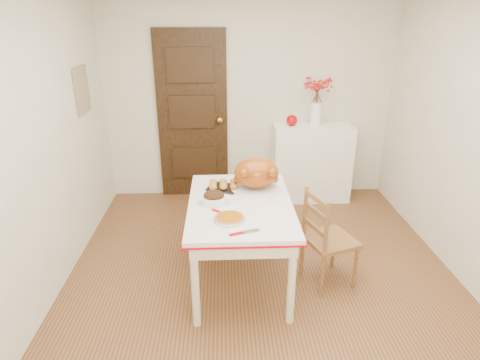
{
  "coord_description": "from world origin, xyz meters",
  "views": [
    {
      "loc": [
        -0.33,
        -2.93,
        2.2
      ],
      "look_at": [
        -0.2,
        0.13,
        0.94
      ],
      "focal_mm": 30.26,
      "sensor_mm": 36.0,
      "label": 1
    }
  ],
  "objects_px": {
    "kitchen_table": "(240,242)",
    "turkey_platter": "(256,175)",
    "sideboard": "(311,163)",
    "pumpkin_pie": "(229,218)",
    "chair_oak": "(330,238)"
  },
  "relations": [
    {
      "from": "chair_oak",
      "to": "sideboard",
      "type": "bearing_deg",
      "value": -25.46
    },
    {
      "from": "turkey_platter",
      "to": "kitchen_table",
      "type": "bearing_deg",
      "value": -128.01
    },
    {
      "from": "sideboard",
      "to": "pumpkin_pie",
      "type": "xyz_separation_m",
      "value": [
        -1.06,
        -2.02,
        0.31
      ]
    },
    {
      "from": "sideboard",
      "to": "kitchen_table",
      "type": "xyz_separation_m",
      "value": [
        -0.96,
        -1.7,
        -0.1
      ]
    },
    {
      "from": "sideboard",
      "to": "pumpkin_pie",
      "type": "height_order",
      "value": "sideboard"
    },
    {
      "from": "kitchen_table",
      "to": "pumpkin_pie",
      "type": "xyz_separation_m",
      "value": [
        -0.1,
        -0.31,
        0.4
      ]
    },
    {
      "from": "kitchen_table",
      "to": "turkey_platter",
      "type": "height_order",
      "value": "turkey_platter"
    },
    {
      "from": "turkey_platter",
      "to": "pumpkin_pie",
      "type": "bearing_deg",
      "value": -120.79
    },
    {
      "from": "pumpkin_pie",
      "to": "turkey_platter",
      "type": "bearing_deg",
      "value": 66.48
    },
    {
      "from": "chair_oak",
      "to": "pumpkin_pie",
      "type": "height_order",
      "value": "chair_oak"
    },
    {
      "from": "chair_oak",
      "to": "pumpkin_pie",
      "type": "bearing_deg",
      "value": 87.53
    },
    {
      "from": "pumpkin_pie",
      "to": "chair_oak",
      "type": "bearing_deg",
      "value": 16.64
    },
    {
      "from": "sideboard",
      "to": "kitchen_table",
      "type": "height_order",
      "value": "sideboard"
    },
    {
      "from": "sideboard",
      "to": "chair_oak",
      "type": "height_order",
      "value": "sideboard"
    },
    {
      "from": "chair_oak",
      "to": "pumpkin_pie",
      "type": "xyz_separation_m",
      "value": [
        -0.86,
        -0.26,
        0.35
      ]
    }
  ]
}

